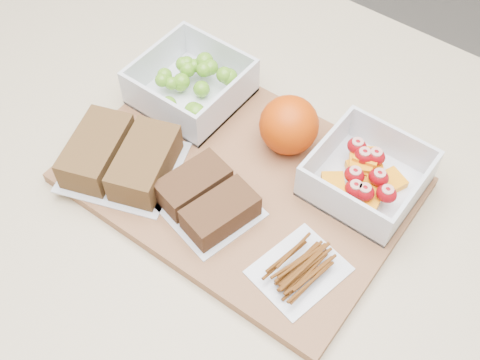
{
  "coord_description": "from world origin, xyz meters",
  "views": [
    {
      "loc": [
        0.26,
        -0.34,
        1.54
      ],
      "look_at": [
        -0.02,
        0.02,
        0.93
      ],
      "focal_mm": 45.0,
      "sensor_mm": 36.0,
      "label": 1
    }
  ],
  "objects_px": {
    "orange": "(289,125)",
    "sandwich_bag_center": "(207,199)",
    "grape_container": "(193,84)",
    "cutting_board": "(240,180)",
    "sandwich_bag_left": "(121,157)",
    "pretzel_bag": "(300,266)",
    "fruit_container": "(366,177)"
  },
  "relations": [
    {
      "from": "fruit_container",
      "to": "sandwich_bag_center",
      "type": "relative_size",
      "value": 0.96
    },
    {
      "from": "fruit_container",
      "to": "sandwich_bag_left",
      "type": "bearing_deg",
      "value": -148.47
    },
    {
      "from": "orange",
      "to": "sandwich_bag_center",
      "type": "xyz_separation_m",
      "value": [
        -0.02,
        -0.14,
        -0.02
      ]
    },
    {
      "from": "fruit_container",
      "to": "pretzel_bag",
      "type": "xyz_separation_m",
      "value": [
        0.0,
        -0.15,
        -0.01
      ]
    },
    {
      "from": "orange",
      "to": "sandwich_bag_left",
      "type": "bearing_deg",
      "value": -132.5
    },
    {
      "from": "grape_container",
      "to": "orange",
      "type": "bearing_deg",
      "value": 2.48
    },
    {
      "from": "cutting_board",
      "to": "sandwich_bag_center",
      "type": "height_order",
      "value": "sandwich_bag_center"
    },
    {
      "from": "cutting_board",
      "to": "pretzel_bag",
      "type": "relative_size",
      "value": 3.6
    },
    {
      "from": "grape_container",
      "to": "fruit_container",
      "type": "relative_size",
      "value": 1.06
    },
    {
      "from": "sandwich_bag_center",
      "to": "orange",
      "type": "bearing_deg",
      "value": 81.64
    },
    {
      "from": "orange",
      "to": "sandwich_bag_left",
      "type": "xyz_separation_m",
      "value": [
        -0.15,
        -0.16,
        -0.02
      ]
    },
    {
      "from": "orange",
      "to": "pretzel_bag",
      "type": "relative_size",
      "value": 0.68
    },
    {
      "from": "sandwich_bag_left",
      "to": "orange",
      "type": "bearing_deg",
      "value": 47.5
    },
    {
      "from": "sandwich_bag_left",
      "to": "sandwich_bag_center",
      "type": "distance_m",
      "value": 0.13
    },
    {
      "from": "cutting_board",
      "to": "grape_container",
      "type": "xyz_separation_m",
      "value": [
        -0.14,
        0.07,
        0.03
      ]
    },
    {
      "from": "orange",
      "to": "sandwich_bag_left",
      "type": "height_order",
      "value": "orange"
    },
    {
      "from": "sandwich_bag_left",
      "to": "pretzel_bag",
      "type": "distance_m",
      "value": 0.27
    },
    {
      "from": "cutting_board",
      "to": "orange",
      "type": "distance_m",
      "value": 0.1
    },
    {
      "from": "orange",
      "to": "sandwich_bag_left",
      "type": "distance_m",
      "value": 0.22
    },
    {
      "from": "orange",
      "to": "sandwich_bag_center",
      "type": "height_order",
      "value": "orange"
    },
    {
      "from": "orange",
      "to": "sandwich_bag_left",
      "type": "relative_size",
      "value": 0.44
    },
    {
      "from": "sandwich_bag_center",
      "to": "pretzel_bag",
      "type": "height_order",
      "value": "sandwich_bag_center"
    },
    {
      "from": "cutting_board",
      "to": "pretzel_bag",
      "type": "bearing_deg",
      "value": -27.34
    },
    {
      "from": "cutting_board",
      "to": "sandwich_bag_left",
      "type": "height_order",
      "value": "sandwich_bag_left"
    },
    {
      "from": "grape_container",
      "to": "orange",
      "type": "relative_size",
      "value": 1.76
    },
    {
      "from": "fruit_container",
      "to": "pretzel_bag",
      "type": "relative_size",
      "value": 1.12
    },
    {
      "from": "grape_container",
      "to": "cutting_board",
      "type": "bearing_deg",
      "value": -28.07
    },
    {
      "from": "grape_container",
      "to": "pretzel_bag",
      "type": "bearing_deg",
      "value": -27.25
    },
    {
      "from": "fruit_container",
      "to": "sandwich_bag_left",
      "type": "relative_size",
      "value": 0.73
    },
    {
      "from": "fruit_container",
      "to": "pretzel_bag",
      "type": "distance_m",
      "value": 0.15
    },
    {
      "from": "pretzel_bag",
      "to": "fruit_container",
      "type": "bearing_deg",
      "value": 90.66
    },
    {
      "from": "sandwich_bag_center",
      "to": "pretzel_bag",
      "type": "xyz_separation_m",
      "value": [
        0.14,
        -0.01,
        -0.01
      ]
    }
  ]
}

